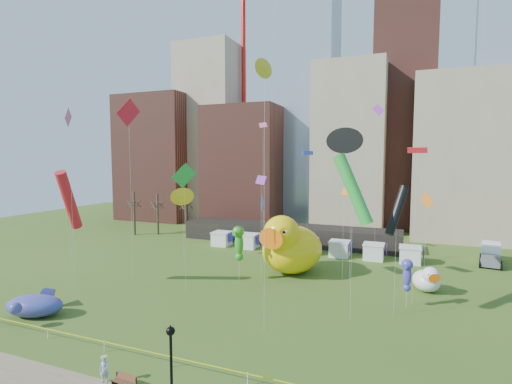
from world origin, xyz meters
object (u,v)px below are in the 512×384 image
at_px(whale_inflatable, 36,304).
at_px(box_truck, 491,254).
at_px(woman, 104,370).
at_px(lamppost, 171,357).
at_px(seahorse_green, 239,240).
at_px(seahorse_purple, 407,272).
at_px(big_duck, 290,246).
at_px(small_duck, 427,279).
at_px(park_bench, 125,381).

height_order(whale_inflatable, box_truck, box_truck).
height_order(box_truck, woman, box_truck).
xyz_separation_m(whale_inflatable, lamppost, (19.74, -6.74, 2.05)).
height_order(lamppost, box_truck, lamppost).
bearing_deg(seahorse_green, whale_inflatable, -124.07).
distance_m(seahorse_purple, woman, 28.43).
bearing_deg(lamppost, seahorse_purple, 59.34).
relative_size(big_duck, whale_inflatable, 1.62).
bearing_deg(lamppost, whale_inflatable, 161.16).
distance_m(small_duck, lamppost, 31.48).
height_order(park_bench, lamppost, lamppost).
height_order(seahorse_green, woman, seahorse_green).
distance_m(seahorse_purple, park_bench, 27.38).
relative_size(whale_inflatable, box_truck, 1.00).
bearing_deg(lamppost, small_duck, 61.34).
bearing_deg(box_truck, seahorse_green, -136.74).
xyz_separation_m(park_bench, box_truck, (27.91, 42.96, 0.93)).
distance_m(big_duck, lamppost, 28.54).
bearing_deg(whale_inflatable, lamppost, -38.42).
distance_m(whale_inflatable, lamppost, 20.96).
bearing_deg(seahorse_purple, park_bench, -117.11).
distance_m(small_duck, whale_inflatable, 40.58).
distance_m(whale_inflatable, box_truck, 57.11).
bearing_deg(woman, park_bench, -21.16).
xyz_separation_m(lamppost, box_truck, (23.95, 43.50, -1.72)).
bearing_deg(whale_inflatable, park_bench, -41.01).
height_order(big_duck, lamppost, big_duck).
bearing_deg(seahorse_green, box_truck, 39.26).
bearing_deg(woman, big_duck, 59.46).
height_order(seahorse_green, lamppost, seahorse_green).
distance_m(big_duck, small_duck, 16.43).
height_order(small_duck, seahorse_green, seahorse_green).
height_order(seahorse_purple, whale_inflatable, seahorse_purple).
relative_size(big_duck, park_bench, 6.33).
bearing_deg(lamppost, park_bench, 172.22).
relative_size(small_duck, lamppost, 0.85).
xyz_separation_m(seahorse_purple, lamppost, (-12.96, -21.86, -0.45)).
distance_m(seahorse_green, woman, 23.19).
height_order(big_duck, woman, big_duck).
xyz_separation_m(big_duck, small_duck, (16.26, -0.94, -2.21)).
xyz_separation_m(seahorse_purple, whale_inflatable, (-32.70, -15.12, -2.51)).
xyz_separation_m(small_duck, box_truck, (8.88, 15.93, 0.00)).
bearing_deg(box_truck, big_duck, -139.81).
bearing_deg(seahorse_green, seahorse_purple, 0.93).
height_order(small_duck, lamppost, lamppost).
xyz_separation_m(whale_inflatable, park_bench, (15.79, -6.20, -0.60)).
bearing_deg(woman, small_duck, 31.07).
distance_m(seahorse_green, park_bench, 23.35).
relative_size(seahorse_green, box_truck, 1.01).
height_order(big_duck, seahorse_green, big_duck).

